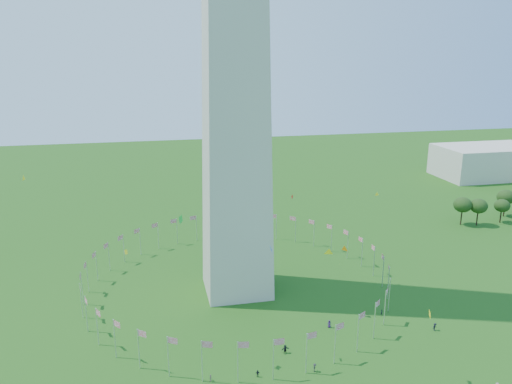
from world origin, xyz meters
The scene contains 3 objects.
flag_ring centered at (0.00, 50.00, 4.50)m, with size 80.24×80.24×9.00m.
gov_building_east_a centered at (150.00, 150.00, 8.00)m, with size 50.00×30.00×16.00m, color beige.
kites_aloft centered at (6.78, 27.12, 18.59)m, with size 124.24×74.30×29.59m.
Camera 1 is at (-21.43, -72.19, 62.09)m, focal length 35.00 mm.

